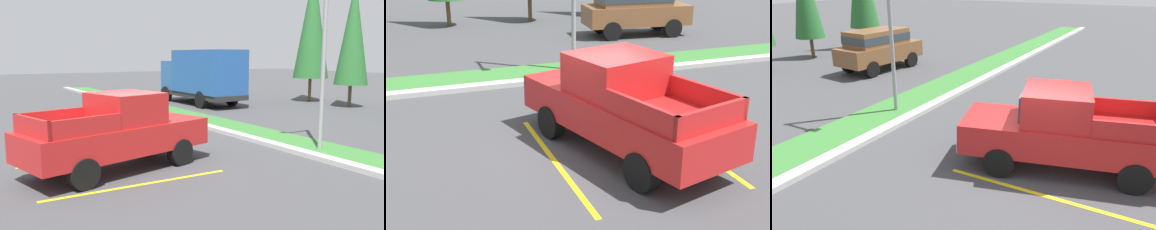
# 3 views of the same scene
# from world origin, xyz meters

# --- Properties ---
(ground_plane) EXTENTS (120.00, 120.00, 0.00)m
(ground_plane) POSITION_xyz_m (0.00, 0.00, 0.00)
(ground_plane) COLOR #424244
(parking_line_near) EXTENTS (0.12, 4.80, 0.01)m
(parking_line_near) POSITION_xyz_m (-1.04, -0.60, 0.00)
(parking_line_near) COLOR yellow
(parking_line_near) RESTS_ON ground
(parking_line_far) EXTENTS (0.12, 4.80, 0.01)m
(parking_line_far) POSITION_xyz_m (2.06, -0.60, 0.00)
(parking_line_far) COLOR yellow
(parking_line_far) RESTS_ON ground
(curb_strip) EXTENTS (56.00, 0.40, 0.15)m
(curb_strip) POSITION_xyz_m (0.00, 5.00, 0.07)
(curb_strip) COLOR #B2B2AD
(curb_strip) RESTS_ON ground
(grass_median) EXTENTS (56.00, 1.80, 0.06)m
(grass_median) POSITION_xyz_m (0.00, 6.10, 0.03)
(grass_median) COLOR #387533
(grass_median) RESTS_ON ground
(pickup_truck_main) EXTENTS (3.16, 5.53, 2.10)m
(pickup_truck_main) POSITION_xyz_m (0.50, -0.55, 1.04)
(pickup_truck_main) COLOR black
(pickup_truck_main) RESTS_ON ground
(cargo_truck_distant) EXTENTS (6.80, 2.50, 3.40)m
(cargo_truck_distant) POSITION_xyz_m (-11.10, 9.37, 1.85)
(cargo_truck_distant) COLOR black
(cargo_truck_distant) RESTS_ON ground
(street_light) EXTENTS (0.24, 1.49, 6.83)m
(street_light) POSITION_xyz_m (1.72, 5.74, 3.96)
(street_light) COLOR gray
(street_light) RESTS_ON ground
(cypress_tree_leftmost) EXTENTS (2.28, 2.28, 8.77)m
(cypress_tree_leftmost) POSITION_xyz_m (-8.83, 16.45, 5.17)
(cypress_tree_leftmost) COLOR brown
(cypress_tree_leftmost) RESTS_ON ground
(cypress_tree_left_inner) EXTENTS (1.94, 1.94, 7.46)m
(cypress_tree_left_inner) POSITION_xyz_m (-5.43, 16.23, 4.39)
(cypress_tree_left_inner) COLOR brown
(cypress_tree_left_inner) RESTS_ON ground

